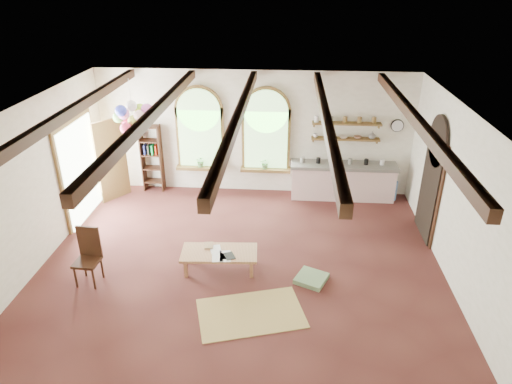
# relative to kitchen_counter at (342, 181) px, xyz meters

# --- Properties ---
(floor) EXTENTS (8.00, 8.00, 0.00)m
(floor) POSITION_rel_kitchen_counter_xyz_m (-2.30, -3.20, -0.48)
(floor) COLOR #582924
(floor) RESTS_ON ground
(ceiling_beams) EXTENTS (6.20, 6.80, 0.18)m
(ceiling_beams) POSITION_rel_kitchen_counter_xyz_m (-2.30, -3.20, 2.62)
(ceiling_beams) COLOR #351A10
(ceiling_beams) RESTS_ON ceiling
(window_left) EXTENTS (1.30, 0.28, 2.20)m
(window_left) POSITION_rel_kitchen_counter_xyz_m (-3.70, 0.23, 1.16)
(window_left) COLOR brown
(window_left) RESTS_ON floor
(window_right) EXTENTS (1.30, 0.28, 2.20)m
(window_right) POSITION_rel_kitchen_counter_xyz_m (-2.00, 0.23, 1.16)
(window_right) COLOR brown
(window_right) RESTS_ON floor
(left_doorway) EXTENTS (0.10, 1.90, 2.50)m
(left_doorway) POSITION_rel_kitchen_counter_xyz_m (-6.25, -1.40, 0.67)
(left_doorway) COLOR brown
(left_doorway) RESTS_ON floor
(right_doorway) EXTENTS (0.10, 1.30, 2.40)m
(right_doorway) POSITION_rel_kitchen_counter_xyz_m (1.65, -1.70, 0.62)
(right_doorway) COLOR black
(right_doorway) RESTS_ON floor
(kitchen_counter) EXTENTS (2.68, 0.62, 0.94)m
(kitchen_counter) POSITION_rel_kitchen_counter_xyz_m (0.00, 0.00, 0.00)
(kitchen_counter) COLOR beige
(kitchen_counter) RESTS_ON floor
(wall_shelf_lower) EXTENTS (1.70, 0.24, 0.04)m
(wall_shelf_lower) POSITION_rel_kitchen_counter_xyz_m (0.00, 0.18, 1.07)
(wall_shelf_lower) COLOR brown
(wall_shelf_lower) RESTS_ON wall_back
(wall_shelf_upper) EXTENTS (1.70, 0.24, 0.04)m
(wall_shelf_upper) POSITION_rel_kitchen_counter_xyz_m (0.00, 0.18, 1.47)
(wall_shelf_upper) COLOR brown
(wall_shelf_upper) RESTS_ON wall_back
(wall_clock) EXTENTS (0.32, 0.04, 0.32)m
(wall_clock) POSITION_rel_kitchen_counter_xyz_m (1.25, 0.25, 1.42)
(wall_clock) COLOR black
(wall_clock) RESTS_ON wall_back
(bookshelf) EXTENTS (0.53, 0.32, 1.80)m
(bookshelf) POSITION_rel_kitchen_counter_xyz_m (-5.00, 0.12, 0.42)
(bookshelf) COLOR #351A10
(bookshelf) RESTS_ON floor
(coffee_table) EXTENTS (1.51, 0.77, 0.42)m
(coffee_table) POSITION_rel_kitchen_counter_xyz_m (-2.70, -3.42, -0.10)
(coffee_table) COLOR #AE7E50
(coffee_table) RESTS_ON floor
(side_chair) EXTENTS (0.47, 0.47, 1.11)m
(side_chair) POSITION_rel_kitchen_counter_xyz_m (-5.10, -3.99, -0.16)
(side_chair) COLOR #351A10
(side_chair) RESTS_ON floor
(floor_mat) EXTENTS (2.03, 1.57, 0.02)m
(floor_mat) POSITION_rel_kitchen_counter_xyz_m (-1.98, -4.67, -0.47)
(floor_mat) COLOR tan
(floor_mat) RESTS_ON floor
(floor_cushion) EXTENTS (0.71, 0.71, 0.09)m
(floor_cushion) POSITION_rel_kitchen_counter_xyz_m (-0.90, -3.65, -0.43)
(floor_cushion) COLOR #6C8D61
(floor_cushion) RESTS_ON floor
(water_jug_a) EXTENTS (0.28, 0.28, 0.53)m
(water_jug_a) POSITION_rel_kitchen_counter_xyz_m (0.80, 0.00, -0.25)
(water_jug_a) COLOR #5B88C3
(water_jug_a) RESTS_ON floor
(water_jug_b) EXTENTS (0.33, 0.33, 0.64)m
(water_jug_b) POSITION_rel_kitchen_counter_xyz_m (1.25, 0.00, -0.20)
(water_jug_b) COLOR #5B88C3
(water_jug_b) RESTS_ON floor
(balloon_cluster) EXTENTS (1.00, 1.00, 1.16)m
(balloon_cluster) POSITION_rel_kitchen_counter_xyz_m (-5.01, -0.90, 1.87)
(balloon_cluster) COLOR silver
(balloon_cluster) RESTS_ON floor
(table_book) EXTENTS (0.21, 0.28, 0.02)m
(table_book) POSITION_rel_kitchen_counter_xyz_m (-3.03, -3.24, -0.04)
(table_book) COLOR olive
(table_book) RESTS_ON coffee_table
(tablet) EXTENTS (0.27, 0.31, 0.01)m
(tablet) POSITION_rel_kitchen_counter_xyz_m (-2.48, -3.56, -0.05)
(tablet) COLOR black
(tablet) RESTS_ON coffee_table
(potted_plant_left) EXTENTS (0.27, 0.23, 0.30)m
(potted_plant_left) POSITION_rel_kitchen_counter_xyz_m (-3.70, 0.12, 0.37)
(potted_plant_left) COLOR #598C4C
(potted_plant_left) RESTS_ON window_left
(potted_plant_right) EXTENTS (0.27, 0.23, 0.30)m
(potted_plant_right) POSITION_rel_kitchen_counter_xyz_m (-2.00, 0.12, 0.37)
(potted_plant_right) COLOR #598C4C
(potted_plant_right) RESTS_ON window_right
(shelf_cup_a) EXTENTS (0.12, 0.10, 0.10)m
(shelf_cup_a) POSITION_rel_kitchen_counter_xyz_m (-0.75, 0.18, 1.14)
(shelf_cup_a) COLOR white
(shelf_cup_a) RESTS_ON wall_shelf_lower
(shelf_cup_b) EXTENTS (0.10, 0.10, 0.09)m
(shelf_cup_b) POSITION_rel_kitchen_counter_xyz_m (-0.40, 0.18, 1.14)
(shelf_cup_b) COLOR beige
(shelf_cup_b) RESTS_ON wall_shelf_lower
(shelf_bowl_a) EXTENTS (0.22, 0.22, 0.05)m
(shelf_bowl_a) POSITION_rel_kitchen_counter_xyz_m (-0.05, 0.18, 1.12)
(shelf_bowl_a) COLOR beige
(shelf_bowl_a) RESTS_ON wall_shelf_lower
(shelf_bowl_b) EXTENTS (0.20, 0.20, 0.06)m
(shelf_bowl_b) POSITION_rel_kitchen_counter_xyz_m (0.30, 0.18, 1.12)
(shelf_bowl_b) COLOR #8C664C
(shelf_bowl_b) RESTS_ON wall_shelf_lower
(shelf_vase) EXTENTS (0.18, 0.18, 0.19)m
(shelf_vase) POSITION_rel_kitchen_counter_xyz_m (0.65, 0.18, 1.19)
(shelf_vase) COLOR slate
(shelf_vase) RESTS_ON wall_shelf_lower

